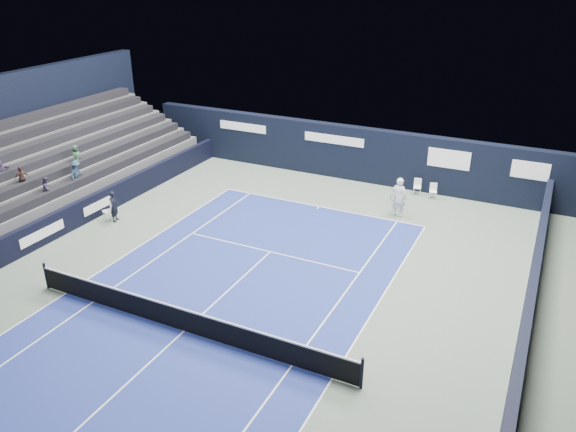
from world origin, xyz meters
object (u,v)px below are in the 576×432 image
object	(u,v)px
tennis_net	(183,319)
folding_chair_back_a	(418,184)
tennis_player	(399,197)
folding_chair_back_b	(433,190)
line_judge_chair	(110,208)

from	to	relation	value
tennis_net	folding_chair_back_a	bearing A→B (deg)	75.55
folding_chair_back_a	tennis_player	size ratio (longest dim) A/B	0.44
tennis_net	folding_chair_back_b	bearing A→B (deg)	72.27
folding_chair_back_b	line_judge_chair	bearing A→B (deg)	-158.88
folding_chair_back_a	folding_chair_back_b	bearing A→B (deg)	-27.43
tennis_net	tennis_player	xyz separation A→B (m)	(3.93, 12.57, 0.50)
folding_chair_back_a	line_judge_chair	distance (m)	16.05
line_judge_chair	tennis_player	bearing A→B (deg)	52.02
tennis_player	line_judge_chair	bearing A→B (deg)	-151.95
folding_chair_back_a	tennis_player	bearing A→B (deg)	-105.77
folding_chair_back_b	folding_chair_back_a	bearing A→B (deg)	151.23
tennis_net	line_judge_chair	bearing A→B (deg)	145.32
line_judge_chair	folding_chair_back_a	bearing A→B (deg)	62.08
folding_chair_back_a	tennis_net	world-z (taller)	tennis_net
tennis_net	tennis_player	world-z (taller)	tennis_player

